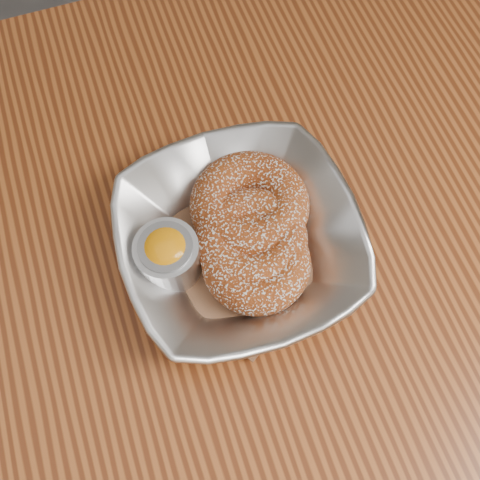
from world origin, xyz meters
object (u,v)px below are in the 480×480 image
object	(u,v)px
serving_bowl	(240,242)
donut_front	(256,263)
donut_back	(249,205)
donut_extra	(251,240)
ramekin	(168,255)
table	(196,346)

from	to	relation	value
serving_bowl	donut_front	distance (m)	0.02
donut_back	donut_extra	world-z (taller)	donut_back
donut_front	donut_extra	distance (m)	0.02
donut_front	ramekin	bearing A→B (deg)	158.04
donut_front	table	bearing A→B (deg)	-163.44
table	donut_extra	distance (m)	0.15
table	donut_extra	xyz separation A→B (m)	(0.07, 0.04, 0.13)
donut_front	ramekin	xyz separation A→B (m)	(-0.07, 0.03, 0.01)
serving_bowl	table	bearing A→B (deg)	-145.13
serving_bowl	donut_extra	size ratio (longest dim) A/B	2.10
table	donut_back	bearing A→B (deg)	41.84
donut_front	ramekin	distance (m)	0.08
donut_back	serving_bowl	bearing A→B (deg)	-122.89
table	donut_front	size ratio (longest dim) A/B	12.71
donut_back	ramekin	xyz separation A→B (m)	(-0.08, -0.03, 0.01)
table	serving_bowl	distance (m)	0.15
donut_extra	donut_back	bearing A→B (deg)	73.06
table	serving_bowl	bearing A→B (deg)	34.87
donut_back	donut_extra	bearing A→B (deg)	-106.94
table	donut_back	xyz separation A→B (m)	(0.08, 0.07, 0.13)
table	donut_back	distance (m)	0.17
table	donut_extra	bearing A→B (deg)	29.98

